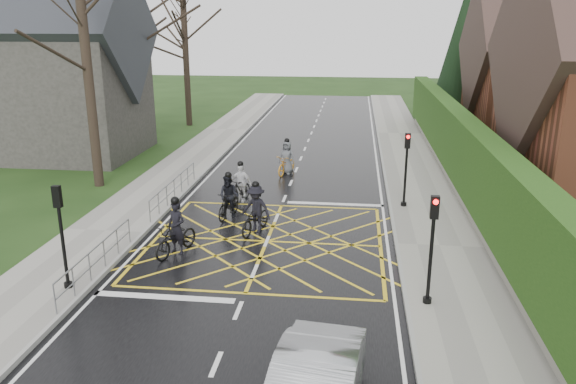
% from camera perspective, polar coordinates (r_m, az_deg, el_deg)
% --- Properties ---
extents(ground, '(120.00, 120.00, 0.00)m').
position_cam_1_polar(ground, '(20.05, -2.17, -5.04)').
color(ground, black).
rests_on(ground, ground).
extents(road, '(9.00, 80.00, 0.01)m').
position_cam_1_polar(road, '(20.04, -2.17, -5.02)').
color(road, black).
rests_on(road, ground).
extents(sidewalk_right, '(3.00, 80.00, 0.15)m').
position_cam_1_polar(sidewalk_right, '(20.03, 15.12, -5.44)').
color(sidewalk_right, gray).
rests_on(sidewalk_right, ground).
extents(sidewalk_left, '(3.00, 80.00, 0.15)m').
position_cam_1_polar(sidewalk_left, '(21.73, -18.04, -3.90)').
color(sidewalk_left, gray).
rests_on(sidewalk_left, ground).
extents(stone_wall, '(0.50, 38.00, 0.70)m').
position_cam_1_polar(stone_wall, '(25.82, 17.24, 0.13)').
color(stone_wall, slate).
rests_on(stone_wall, ground).
extents(hedge, '(0.90, 38.00, 2.80)m').
position_cam_1_polar(hedge, '(25.39, 17.59, 3.91)').
color(hedge, '#183D10').
rests_on(hedge, stone_wall).
extents(house_far, '(9.80, 8.80, 10.30)m').
position_cam_1_polar(house_far, '(38.33, 25.21, 10.76)').
color(house_far, brown).
rests_on(house_far, ground).
extents(conifer, '(4.60, 4.60, 10.00)m').
position_cam_1_polar(conifer, '(45.08, 17.25, 13.13)').
color(conifer, black).
rests_on(conifer, ground).
extents(church, '(8.80, 7.80, 11.00)m').
position_cam_1_polar(church, '(34.62, -22.10, 11.56)').
color(church, '#2D2B28').
rests_on(church, ground).
extents(tree_near, '(9.24, 9.24, 11.44)m').
position_cam_1_polar(tree_near, '(27.11, -20.24, 16.88)').
color(tree_near, black).
rests_on(tree_near, ground).
extents(tree_mid, '(10.08, 10.08, 12.48)m').
position_cam_1_polar(tree_mid, '(34.85, -15.81, 18.29)').
color(tree_mid, black).
rests_on(tree_mid, ground).
extents(tree_far, '(8.40, 8.40, 10.40)m').
position_cam_1_polar(tree_far, '(42.15, -10.50, 16.36)').
color(tree_far, black).
rests_on(tree_far, ground).
extents(railing_south, '(0.05, 5.04, 1.03)m').
position_cam_1_polar(railing_south, '(17.99, -18.87, -5.98)').
color(railing_south, slate).
rests_on(railing_south, ground).
extents(railing_north, '(0.05, 6.04, 1.03)m').
position_cam_1_polar(railing_north, '(24.54, -11.51, 0.76)').
color(railing_north, slate).
rests_on(railing_north, ground).
extents(traffic_light_ne, '(0.24, 0.31, 3.21)m').
position_cam_1_polar(traffic_light_ne, '(23.38, 11.88, 2.15)').
color(traffic_light_ne, black).
rests_on(traffic_light_ne, ground).
extents(traffic_light_se, '(0.24, 0.31, 3.21)m').
position_cam_1_polar(traffic_light_se, '(15.46, 14.34, -5.88)').
color(traffic_light_se, black).
rests_on(traffic_light_se, ground).
extents(traffic_light_sw, '(0.24, 0.31, 3.21)m').
position_cam_1_polar(traffic_light_sw, '(17.06, -21.93, -4.40)').
color(traffic_light_sw, black).
rests_on(traffic_light_sw, ground).
extents(cyclist_rear, '(1.41, 2.17, 2.00)m').
position_cam_1_polar(cyclist_rear, '(19.16, -11.28, -4.37)').
color(cyclist_rear, black).
rests_on(cyclist_rear, ground).
extents(cyclist_back, '(0.95, 1.94, 1.87)m').
position_cam_1_polar(cyclist_back, '(22.32, -6.03, -0.85)').
color(cyclist_back, black).
rests_on(cyclist_back, ground).
extents(cyclist_mid, '(1.31, 2.14, 1.96)m').
position_cam_1_polar(cyclist_mid, '(20.67, -3.28, -2.23)').
color(cyclist_mid, black).
rests_on(cyclist_mid, ground).
extents(cyclist_front, '(1.04, 1.87, 1.80)m').
position_cam_1_polar(cyclist_front, '(24.18, -4.83, 0.51)').
color(cyclist_front, black).
rests_on(cyclist_front, ground).
extents(cyclist_lead, '(1.19, 2.01, 1.85)m').
position_cam_1_polar(cyclist_lead, '(28.53, -0.13, 3.10)').
color(cyclist_lead, '#BE7817').
rests_on(cyclist_lead, ground).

